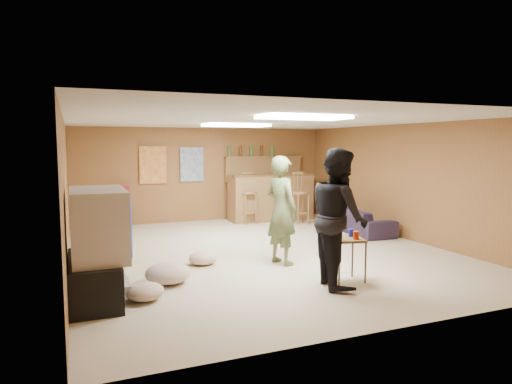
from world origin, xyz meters
name	(u,v)px	position (x,y,z in m)	size (l,w,h in m)	color
ground	(260,252)	(0.00, 0.00, 0.00)	(7.00, 7.00, 0.00)	#BDAD91
ceiling	(261,121)	(0.00, 0.00, 2.20)	(6.00, 7.00, 0.02)	silver
wall_back	(204,175)	(0.00, 3.50, 1.10)	(6.00, 0.02, 2.20)	brown
wall_front	(401,218)	(0.00, -3.50, 1.10)	(6.00, 0.02, 2.20)	brown
wall_left	(66,195)	(-3.00, 0.00, 1.10)	(0.02, 7.00, 2.20)	brown
wall_right	(405,182)	(3.00, 0.00, 1.10)	(0.02, 7.00, 2.20)	brown
tv_stand	(94,279)	(-2.72, -1.50, 0.25)	(0.55, 1.30, 0.50)	black
dvd_box	(114,285)	(-2.50, -1.50, 0.15)	(0.35, 0.50, 0.08)	#B2B2B7
tv_body	(98,224)	(-2.65, -1.50, 0.90)	(0.60, 1.10, 0.80)	#B2B2B7
tv_screen	(126,222)	(-2.34, -1.50, 0.90)	(0.02, 0.95, 0.65)	navy
bar_counter	(271,197)	(1.50, 2.95, 0.55)	(2.00, 0.60, 1.10)	brown
bar_lip	(275,175)	(1.50, 2.70, 1.10)	(2.10, 0.12, 0.05)	#462F16
bar_shelf	(264,157)	(1.50, 3.40, 1.50)	(2.00, 0.18, 0.05)	brown
bar_backing	(263,169)	(1.50, 3.42, 1.20)	(2.00, 0.14, 0.60)	brown
poster_left	(153,165)	(-1.20, 3.46, 1.35)	(0.60, 0.03, 0.85)	#BF3F26
poster_right	(192,164)	(-0.30, 3.46, 1.35)	(0.55, 0.03, 0.80)	#334C99
folding_chair_stack	(118,207)	(-2.00, 3.30, 0.45)	(0.50, 0.14, 0.90)	maroon
ceiling_panel_front	(304,117)	(0.00, -1.50, 2.17)	(1.20, 0.60, 0.04)	white
ceiling_panel_back	(236,125)	(0.00, 1.20, 2.17)	(1.20, 0.60, 0.04)	white
person_olive	(282,210)	(0.00, -0.82, 0.82)	(0.60, 0.39, 1.64)	#58673B
person_black	(339,217)	(0.23, -2.06, 0.89)	(0.86, 0.67, 1.77)	black
sofa	(360,220)	(2.58, 0.83, 0.25)	(1.72, 0.67, 0.50)	black
tray_table	(346,260)	(0.40, -1.98, 0.29)	(0.45, 0.36, 0.58)	#462F16
cup_red_near	(336,234)	(0.27, -1.93, 0.64)	(0.09, 0.09, 0.12)	#B9300C
cup_red_far	(356,235)	(0.49, -2.07, 0.63)	(0.08, 0.08, 0.11)	#B9300C
cup_blue	(351,233)	(0.53, -1.89, 0.63)	(0.08, 0.08, 0.10)	#151891
bar_stool_left	(249,200)	(0.83, 2.68, 0.55)	(0.35, 0.35, 1.10)	brown
bar_stool_right	(301,198)	(1.92, 2.22, 0.60)	(0.38, 0.38, 1.20)	brown
cushion_near_tv	(168,273)	(-1.80, -1.16, 0.13)	(0.59, 0.59, 0.27)	tan
cushion_mid	(203,258)	(-1.12, -0.42, 0.10)	(0.43, 0.43, 0.19)	tan
cushion_far	(145,291)	(-2.18, -1.71, 0.10)	(0.45, 0.45, 0.20)	tan
bottle_row	(251,151)	(1.16, 3.38, 1.65)	(1.20, 0.08, 0.26)	#3F7233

